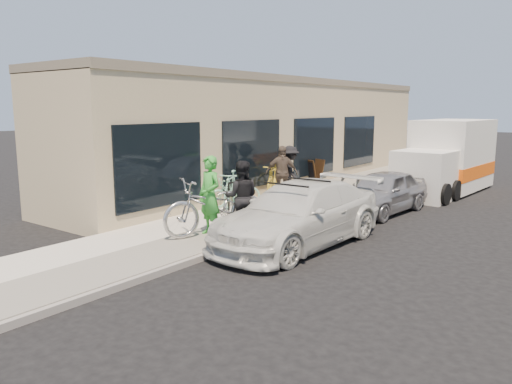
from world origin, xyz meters
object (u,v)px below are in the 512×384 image
Objects in this scene: sandwich_board at (314,172)px; man_standing at (241,197)px; bike_rack at (236,192)px; bystander_a at (290,172)px; tandem_bike at (215,206)px; cruiser_bike_c at (273,180)px; moving_truck at (447,160)px; cruiser_bike_a at (231,189)px; cruiser_bike_b at (235,192)px; bystander_b at (281,173)px; woman_rider at (210,196)px; sedan_silver at (382,192)px; sedan_white at (299,214)px.

man_standing is at bearing -50.60° from sandwich_board.
bystander_a is at bearing 85.05° from bike_rack.
cruiser_bike_c is (-1.73, 4.85, -0.12)m from tandem_bike.
man_standing is (0.39, 0.49, 0.19)m from tandem_bike.
moving_truck is 8.58m from cruiser_bike_a.
bystander_a is (0.48, 2.25, 0.43)m from cruiser_bike_b.
tandem_bike is 1.38× the size of cruiser_bike_c.
bystander_b is at bearing -54.76° from sandwich_board.
woman_rider is at bearing -99.42° from moving_truck.
tandem_bike is 5.26m from bystander_a.
tandem_bike is (2.04, -8.02, 0.18)m from sandwich_board.
bike_rack is at bearing -56.79° from cruiser_bike_a.
moving_truck is 10.53m from tandem_bike.
bike_rack is 0.47× the size of bystander_b.
sandwich_board is 0.26× the size of sedan_silver.
sedan_silver is 2.11× the size of bystander_b.
bike_rack is at bearing 120.40° from bystander_a.
moving_truck reaches higher than cruiser_bike_c.
cruiser_bike_b is at bearing -149.10° from bystander_b.
sedan_silver is 4.99m from moving_truck.
bystander_b is at bearing 126.85° from tandem_bike.
sedan_white is at bearing 40.16° from woman_rider.
sandwich_board is 3.18m from cruiser_bike_c.
bystander_a is at bearing 125.93° from tandem_bike.
cruiser_bike_c is (0.31, -3.17, 0.07)m from sandwich_board.
bike_rack is 0.15× the size of moving_truck.
bystander_a is (0.48, 0.25, 0.30)m from cruiser_bike_c.
moving_truck is at bearing 34.55° from cruiser_bike_a.
woman_rider is at bearing -148.96° from sedan_white.
bystander_a reaches higher than cruiser_bike_a.
woman_rider is at bearing -105.15° from sedan_silver.
sandwich_board is 5.18m from cruiser_bike_b.
bystander_b is (-1.19, 4.52, 0.20)m from tandem_bike.
bystander_b is (0.07, -0.59, 0.02)m from bystander_a.
sedan_silver is at bearing 82.93° from woman_rider.
tandem_bike reaches higher than sedan_white.
cruiser_bike_a is 1.04× the size of bystander_a.
bystander_b reaches higher than cruiser_bike_a.
cruiser_bike_b is at bearing -113.69° from cruiser_bike_c.
bike_rack is 2.59m from bystander_a.
cruiser_bike_b is 0.95× the size of bystander_a.
bike_rack is at bearing -62.55° from sandwich_board.
bike_rack is 2.95m from tandem_bike.
sedan_silver is at bearing 92.68° from tandem_bike.
tandem_bike is at bearing -99.13° from moving_truck.
sandwich_board is at bearing 116.33° from woman_rider.
bystander_a is at bearing 115.46° from woman_rider.
bystander_b is at bearing 131.86° from bystander_a.
bystander_b is at bearing -160.51° from sedan_silver.
bystander_b is (-3.48, -5.75, -0.14)m from moving_truck.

